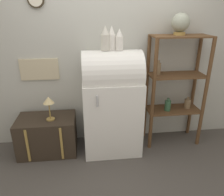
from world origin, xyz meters
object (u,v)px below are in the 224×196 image
(vase_right, at_px, (119,40))
(globe, at_px, (180,23))
(vase_left, at_px, (105,39))
(vase_center, at_px, (112,39))
(refrigerator, at_px, (112,102))
(suitcase_trunk, at_px, (48,135))
(desk_lamp, at_px, (49,102))

(vase_right, bearing_deg, globe, 8.50)
(vase_left, distance_m, vase_center, 0.08)
(vase_left, xyz_separation_m, vase_center, (0.08, 0.01, -0.00))
(refrigerator, relative_size, suitcase_trunk, 1.81)
(suitcase_trunk, relative_size, desk_lamp, 2.38)
(vase_left, relative_size, vase_right, 1.14)
(suitcase_trunk, height_order, globe, globe)
(refrigerator, bearing_deg, vase_center, 78.99)
(globe, height_order, vase_left, globe)
(vase_center, distance_m, desk_lamp, 1.13)
(globe, bearing_deg, vase_right, -171.50)
(suitcase_trunk, bearing_deg, vase_left, -1.26)
(suitcase_trunk, xyz_separation_m, desk_lamp, (0.07, -0.05, 0.51))
(suitcase_trunk, relative_size, vase_left, 2.65)
(globe, height_order, desk_lamp, globe)
(suitcase_trunk, xyz_separation_m, vase_left, (0.82, -0.02, 1.29))
(vase_right, relative_size, desk_lamp, 0.78)
(vase_left, bearing_deg, vase_center, 6.41)
(vase_right, bearing_deg, vase_left, 178.29)
(vase_center, bearing_deg, suitcase_trunk, 179.43)
(refrigerator, distance_m, suitcase_trunk, 1.01)
(vase_left, height_order, vase_center, vase_left)
(vase_center, bearing_deg, globe, 6.77)
(globe, bearing_deg, suitcase_trunk, -176.91)
(vase_left, bearing_deg, desk_lamp, -177.76)
(refrigerator, xyz_separation_m, vase_right, (0.09, -0.01, 0.81))
(vase_left, relative_size, desk_lamp, 0.89)
(vase_right, xyz_separation_m, desk_lamp, (-0.91, -0.02, -0.76))
(suitcase_trunk, relative_size, vase_right, 3.03)
(vase_center, bearing_deg, vase_right, -9.01)
(vase_center, bearing_deg, desk_lamp, -177.35)
(refrigerator, bearing_deg, vase_right, -3.91)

